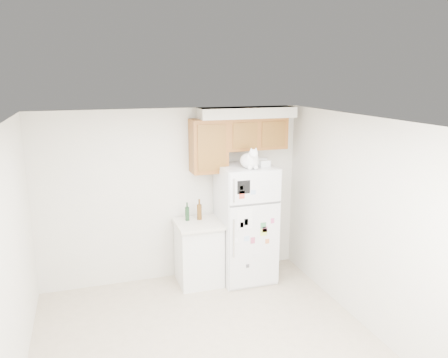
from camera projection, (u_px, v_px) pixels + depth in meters
name	position (u px, v px, depth m)	size (l,w,h in m)	color
ground_plane	(212.00, 354.00, 4.74)	(3.80, 4.00, 0.01)	#C2AF95
room_shell	(215.00, 199.00, 4.61)	(3.84, 4.04, 2.52)	beige
refrigerator	(246.00, 223.00, 6.32)	(0.76, 0.78, 1.70)	silver
base_counter	(199.00, 252.00, 6.27)	(0.64, 0.64, 0.92)	white
cat	(250.00, 160.00, 5.94)	(0.30, 0.44, 0.31)	white
storage_box_back	(261.00, 161.00, 6.21)	(0.18, 0.13, 0.10)	white
storage_box_front	(264.00, 163.00, 6.07)	(0.15, 0.11, 0.09)	white
bottle_green	(187.00, 211.00, 6.20)	(0.06, 0.06, 0.27)	#19381E
bottle_amber	(199.00, 209.00, 6.24)	(0.07, 0.07, 0.30)	#593814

